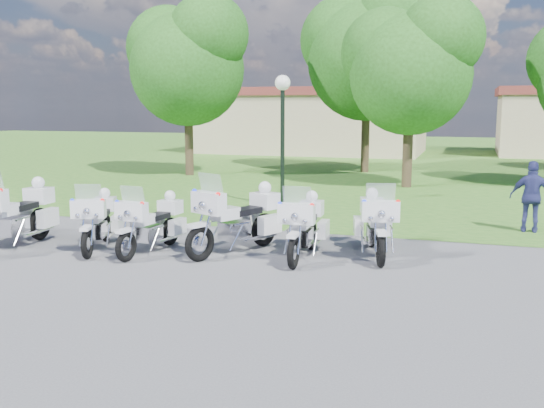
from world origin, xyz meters
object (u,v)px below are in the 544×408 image
(motorcycle_1, at_px, (16,214))
(motorcycle_3, at_px, (152,223))
(motorcycle_5, at_px, (304,226))
(motorcycle_2, at_px, (98,220))
(motorcycle_4, at_px, (239,218))
(motorcycle_6, at_px, (375,223))
(bystander_c, at_px, (532,197))
(lamp_post, at_px, (283,107))

(motorcycle_1, height_order, motorcycle_3, motorcycle_1)
(motorcycle_5, bearing_deg, motorcycle_1, 7.46)
(motorcycle_2, height_order, motorcycle_4, motorcycle_4)
(motorcycle_6, bearing_deg, motorcycle_5, 10.46)
(bystander_c, bearing_deg, lamp_post, -8.70)
(motorcycle_6, relative_size, bystander_c, 1.33)
(motorcycle_5, height_order, lamp_post, lamp_post)
(motorcycle_2, height_order, motorcycle_5, motorcycle_5)
(motorcycle_4, relative_size, lamp_post, 0.61)
(motorcycle_6, height_order, bystander_c, bystander_c)
(motorcycle_5, bearing_deg, motorcycle_2, 5.47)
(motorcycle_1, xyz_separation_m, motorcycle_4, (4.59, 1.07, -0.02))
(motorcycle_5, distance_m, bystander_c, 5.98)
(motorcycle_3, xyz_separation_m, lamp_post, (0.92, 6.01, 2.32))
(motorcycle_6, bearing_deg, motorcycle_3, -0.15)
(motorcycle_2, height_order, motorcycle_6, motorcycle_6)
(motorcycle_3, bearing_deg, motorcycle_4, -157.33)
(motorcycle_5, xyz_separation_m, bystander_c, (4.47, 3.96, 0.21))
(bystander_c, bearing_deg, motorcycle_1, 29.90)
(motorcycle_5, bearing_deg, bystander_c, -141.26)
(motorcycle_3, bearing_deg, motorcycle_1, 15.89)
(motorcycle_6, relative_size, lamp_post, 0.59)
(motorcycle_5, distance_m, motorcycle_6, 1.44)
(motorcycle_4, bearing_deg, motorcycle_6, -142.56)
(motorcycle_1, relative_size, motorcycle_5, 1.15)
(motorcycle_3, relative_size, motorcycle_4, 0.92)
(motorcycle_1, distance_m, bystander_c, 11.60)
(motorcycle_4, height_order, motorcycle_6, motorcycle_4)
(motorcycle_2, xyz_separation_m, motorcycle_5, (4.30, 0.63, 0.02))
(motorcycle_1, relative_size, motorcycle_6, 1.14)
(motorcycle_2, distance_m, motorcycle_5, 4.35)
(motorcycle_1, distance_m, motorcycle_4, 4.72)
(motorcycle_1, bearing_deg, bystander_c, -158.42)
(motorcycle_3, height_order, bystander_c, bystander_c)
(motorcycle_2, height_order, bystander_c, bystander_c)
(motorcycle_2, distance_m, motorcycle_4, 2.98)
(motorcycle_3, relative_size, lamp_post, 0.56)
(motorcycle_1, bearing_deg, motorcycle_3, -173.57)
(motorcycle_1, height_order, motorcycle_6, motorcycle_1)
(motorcycle_2, bearing_deg, motorcycle_5, 168.20)
(motorcycle_2, bearing_deg, motorcycle_3, 164.03)
(motorcycle_3, bearing_deg, lamp_post, -93.48)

